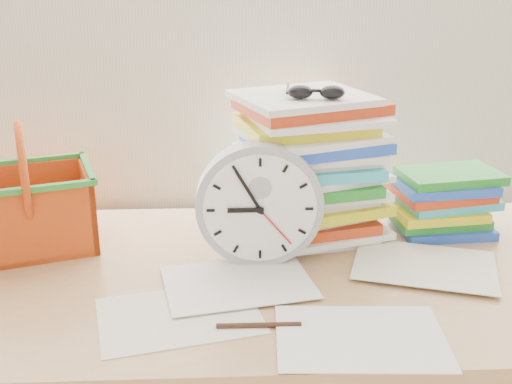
{
  "coord_description": "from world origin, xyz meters",
  "views": [
    {
      "loc": [
        -0.04,
        0.43,
        1.35
      ],
      "look_at": [
        0.01,
        1.6,
        0.92
      ],
      "focal_mm": 45.0,
      "sensor_mm": 36.0,
      "label": 1
    }
  ],
  "objects_px": {
    "book_stack": "(441,200)",
    "paper_stack": "(307,167)",
    "desk": "(250,303)",
    "clock": "(259,204)",
    "basket": "(26,188)"
  },
  "relations": [
    {
      "from": "book_stack",
      "to": "paper_stack",
      "type": "bearing_deg",
      "value": -177.79
    },
    {
      "from": "desk",
      "to": "paper_stack",
      "type": "xyz_separation_m",
      "value": [
        0.13,
        0.18,
        0.24
      ]
    },
    {
      "from": "paper_stack",
      "to": "clock",
      "type": "xyz_separation_m",
      "value": [
        -0.11,
        -0.14,
        -0.03
      ]
    },
    {
      "from": "paper_stack",
      "to": "basket",
      "type": "bearing_deg",
      "value": -176.17
    },
    {
      "from": "clock",
      "to": "basket",
      "type": "height_order",
      "value": "basket"
    },
    {
      "from": "clock",
      "to": "desk",
      "type": "bearing_deg",
      "value": -116.46
    },
    {
      "from": "clock",
      "to": "book_stack",
      "type": "xyz_separation_m",
      "value": [
        0.43,
        0.15,
        -0.06
      ]
    },
    {
      "from": "desk",
      "to": "basket",
      "type": "distance_m",
      "value": 0.54
    },
    {
      "from": "book_stack",
      "to": "basket",
      "type": "bearing_deg",
      "value": -176.72
    },
    {
      "from": "clock",
      "to": "book_stack",
      "type": "height_order",
      "value": "clock"
    },
    {
      "from": "paper_stack",
      "to": "clock",
      "type": "bearing_deg",
      "value": -129.0
    },
    {
      "from": "paper_stack",
      "to": "book_stack",
      "type": "height_order",
      "value": "paper_stack"
    },
    {
      "from": "paper_stack",
      "to": "book_stack",
      "type": "bearing_deg",
      "value": 2.21
    },
    {
      "from": "desk",
      "to": "basket",
      "type": "bearing_deg",
      "value": 163.56
    },
    {
      "from": "clock",
      "to": "book_stack",
      "type": "relative_size",
      "value": 1.06
    }
  ]
}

